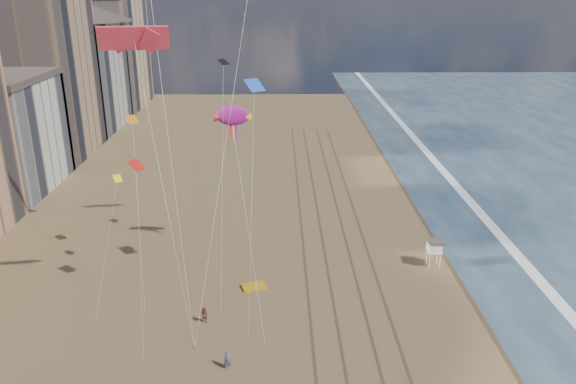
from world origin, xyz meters
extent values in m
plane|color=#42301E|center=(19.00, 40.00, 0.00)|extent=(260.00, 260.00, 0.00)
plane|color=white|center=(23.20, 40.00, 0.00)|extent=(260.00, 260.00, 0.00)
cube|color=brown|center=(-1.20, 30.00, 0.01)|extent=(0.28, 120.00, 0.01)
cube|color=brown|center=(1.20, 30.00, 0.01)|extent=(0.28, 120.00, 0.01)
cube|color=brown|center=(4.00, 30.00, 0.01)|extent=(0.28, 120.00, 0.01)
cube|color=brown|center=(6.20, 30.00, 0.01)|extent=(0.28, 120.00, 0.01)
cube|color=silver|center=(-45.00, 54.00, 8.00)|extent=(14.00, 18.00, 16.00)
cube|color=tan|center=(-46.00, 72.00, 14.00)|extent=(16.00, 20.00, 28.00)
cube|color=#BCB2A3|center=(-45.50, 92.00, 11.00)|extent=(15.00, 22.00, 22.00)
cone|color=#473D38|center=(-45.50, 92.00, 24.20)|extent=(34.22, 34.22, 4.40)
cube|color=tan|center=(-46.00, 114.00, 13.00)|extent=(16.00, 24.00, 26.00)
cylinder|color=white|center=(12.25, 27.33, 0.85)|extent=(0.11, 0.11, 1.71)
cylinder|color=white|center=(13.39, 27.33, 0.85)|extent=(0.11, 0.11, 1.71)
cylinder|color=white|center=(12.25, 28.47, 0.85)|extent=(0.11, 0.11, 1.71)
cylinder|color=white|center=(13.39, 28.47, 0.85)|extent=(0.11, 0.11, 1.71)
cube|color=white|center=(12.82, 27.90, 1.85)|extent=(1.52, 1.52, 0.11)
cube|color=white|center=(12.82, 27.90, 2.42)|extent=(1.42, 1.42, 1.04)
cube|color=#473D38|center=(12.82, 27.90, 3.04)|extent=(1.71, 1.71, 0.09)
cube|color=orange|center=(-6.65, 23.59, 0.13)|extent=(2.71, 2.16, 0.27)
ellipsoid|color=#A91A8D|center=(-8.74, 30.32, 16.33)|extent=(3.95, 0.74, 2.34)
cone|color=red|center=(-10.15, 30.32, 16.15)|extent=(1.06, 0.88, 0.88)
cone|color=yellow|center=(-7.33, 30.32, 16.15)|extent=(1.06, 0.88, 0.88)
cylinder|color=silver|center=(-7.02, 22.18, 7.72)|extent=(0.03, 0.03, 22.71)
imported|color=slate|center=(-8.20, 10.78, 0.88)|extent=(0.69, 0.50, 1.75)
imported|color=brown|center=(-10.86, 17.32, 0.80)|extent=(0.96, 0.87, 1.60)
cube|color=#DD3144|center=(-14.77, 16.58, 25.31)|extent=(5.26, 1.74, 1.79)
plane|color=orange|center=(-18.38, 27.62, 16.61)|extent=(1.75, 1.72, 0.63)
plane|color=blue|center=(-6.06, 21.80, 20.91)|extent=(2.33, 2.25, 0.88)
plane|color=black|center=(-9.46, 30.07, 21.81)|extent=(1.55, 1.54, 0.46)
plane|color=#FAF61A|center=(-20.07, 26.33, 10.93)|extent=(1.31, 1.25, 0.60)
plane|color=red|center=(-16.59, 20.72, 14.06)|extent=(1.90, 1.95, 0.75)
camera|label=1|loc=(-3.97, -26.65, 29.13)|focal=35.00mm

